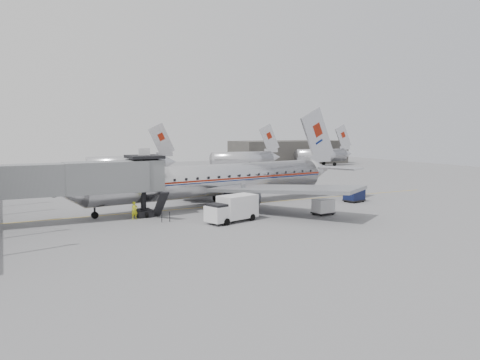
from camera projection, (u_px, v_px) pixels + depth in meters
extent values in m
plane|color=slate|center=(239.00, 214.00, 49.82)|extent=(160.00, 160.00, 0.00)
cube|color=#3A3734|center=(289.00, 152.00, 122.93)|extent=(30.00, 12.00, 6.00)
cube|color=gold|center=(238.00, 204.00, 56.49)|extent=(60.00, 0.15, 0.01)
cube|color=slate|center=(6.00, 182.00, 42.65)|extent=(12.00, 2.80, 3.00)
cube|color=slate|center=(106.00, 177.00, 46.70)|extent=(8.00, 3.00, 3.10)
cube|color=slate|center=(145.00, 175.00, 48.85)|extent=(3.20, 3.60, 3.20)
cube|color=black|center=(144.00, 157.00, 48.65)|extent=(3.40, 3.80, 0.30)
cube|color=white|center=(144.00, 152.00, 48.59)|extent=(1.20, 0.15, 0.80)
cylinder|color=black|center=(144.00, 203.00, 48.68)|extent=(0.56, 0.56, 2.80)
cube|color=black|center=(144.00, 213.00, 48.79)|extent=(1.60, 2.20, 0.70)
cylinder|color=black|center=(146.00, 215.00, 47.91)|extent=(0.30, 0.60, 0.60)
cylinder|color=black|center=(141.00, 212.00, 49.68)|extent=(0.30, 0.60, 0.60)
cube|color=black|center=(160.00, 204.00, 47.12)|extent=(0.90, 3.20, 2.90)
cylinder|color=silver|center=(126.00, 164.00, 85.87)|extent=(14.00, 3.20, 3.20)
cube|color=silver|center=(162.00, 140.00, 88.45)|extent=(5.17, 0.26, 6.52)
cylinder|color=black|center=(102.00, 177.00, 84.07)|extent=(0.24, 0.24, 1.00)
cylinder|color=silver|center=(242.00, 159.00, 101.11)|extent=(14.00, 3.20, 3.20)
cube|color=silver|center=(269.00, 138.00, 103.70)|extent=(5.17, 0.26, 6.52)
cylinder|color=black|center=(223.00, 170.00, 99.32)|extent=(0.24, 0.24, 1.00)
cylinder|color=silver|center=(321.00, 155.00, 115.46)|extent=(14.00, 3.20, 3.20)
cube|color=silver|center=(343.00, 137.00, 118.04)|extent=(5.17, 0.26, 6.52)
cylinder|color=black|center=(306.00, 164.00, 113.66)|extent=(0.24, 0.24, 1.00)
cylinder|color=silver|center=(214.00, 180.00, 55.30)|extent=(30.71, 7.93, 3.76)
cone|color=silver|center=(68.00, 191.00, 45.78)|extent=(3.54, 4.14, 3.76)
cone|color=silver|center=(318.00, 170.00, 64.95)|extent=(4.52, 4.10, 3.57)
cube|color=maroon|center=(214.00, 178.00, 55.27)|extent=(30.72, 7.98, 0.18)
cube|color=#091853|center=(214.00, 180.00, 55.30)|extent=(30.72, 7.98, 0.10)
cube|color=silver|center=(317.00, 136.00, 64.27)|extent=(6.22, 1.16, 7.81)
cube|color=gray|center=(198.00, 175.00, 64.52)|extent=(9.87, 17.17, 1.21)
cube|color=gray|center=(283.00, 189.00, 49.60)|extent=(13.34, 16.75, 1.21)
cylinder|color=gray|center=(196.00, 188.00, 60.07)|extent=(3.72, 2.59, 2.13)
cylinder|color=gray|center=(243.00, 198.00, 51.45)|extent=(3.72, 2.59, 2.13)
cylinder|color=black|center=(95.00, 212.00, 47.48)|extent=(0.20, 0.20, 1.32)
cylinder|color=black|center=(217.00, 196.00, 58.86)|extent=(0.26, 0.26, 1.42)
cylinder|color=black|center=(217.00, 198.00, 58.89)|extent=(1.06, 0.49, 1.02)
cylinder|color=black|center=(241.00, 201.00, 54.55)|extent=(0.26, 0.26, 1.42)
cylinder|color=black|center=(241.00, 203.00, 54.58)|extent=(1.06, 0.49, 1.02)
cube|color=white|center=(238.00, 206.00, 46.32)|extent=(4.30, 3.16, 2.24)
cube|color=white|center=(217.00, 214.00, 44.53)|extent=(2.22, 2.44, 1.50)
cube|color=black|center=(217.00, 207.00, 44.46)|extent=(1.75, 2.11, 0.64)
cylinder|color=black|center=(226.00, 222.00, 44.13)|extent=(0.73, 0.45, 0.68)
cylinder|color=black|center=(213.00, 219.00, 45.51)|extent=(0.73, 0.45, 0.68)
cylinder|color=black|center=(252.00, 217.00, 46.48)|extent=(0.73, 0.45, 0.68)
cylinder|color=black|center=(239.00, 215.00, 47.86)|extent=(0.73, 0.45, 0.68)
cube|color=#0E1538|center=(354.00, 193.00, 58.34)|extent=(2.59, 2.14, 1.60)
cube|color=black|center=(354.00, 200.00, 58.43)|extent=(2.72, 2.27, 0.14)
cylinder|color=black|center=(354.00, 202.00, 57.34)|extent=(0.36, 0.20, 0.34)
cylinder|color=black|center=(363.00, 200.00, 58.46)|extent=(0.36, 0.20, 0.34)
cylinder|color=black|center=(345.00, 201.00, 58.41)|extent=(0.36, 0.20, 0.34)
cylinder|color=black|center=(354.00, 199.00, 59.54)|extent=(0.36, 0.20, 0.34)
cube|color=silver|center=(323.00, 206.00, 49.68)|extent=(2.13, 1.67, 1.41)
cube|color=black|center=(323.00, 213.00, 49.76)|extent=(2.24, 1.78, 0.12)
cylinder|color=black|center=(321.00, 215.00, 48.83)|extent=(0.31, 0.15, 0.30)
cylinder|color=black|center=(333.00, 213.00, 49.67)|extent=(0.31, 0.15, 0.30)
cylinder|color=black|center=(314.00, 213.00, 49.85)|extent=(0.31, 0.15, 0.30)
cylinder|color=black|center=(325.00, 212.00, 50.69)|extent=(0.31, 0.15, 0.30)
imported|color=#B8BE16|center=(135.00, 211.00, 47.06)|extent=(0.72, 0.53, 1.81)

